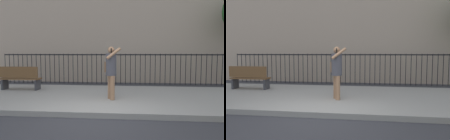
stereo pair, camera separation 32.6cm
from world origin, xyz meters
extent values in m
plane|color=#333338|center=(0.00, 0.00, 0.00)|extent=(60.00, 60.00, 0.00)
cube|color=gray|center=(0.00, 2.20, 0.07)|extent=(28.00, 4.40, 0.15)
cube|color=black|center=(0.00, 5.90, 1.55)|extent=(12.00, 0.04, 0.06)
cylinder|color=black|center=(-6.00, 5.90, 0.80)|extent=(0.03, 0.03, 1.60)
cylinder|color=black|center=(-5.74, 5.90, 0.80)|extent=(0.03, 0.03, 1.60)
cylinder|color=black|center=(-5.49, 5.90, 0.80)|extent=(0.03, 0.03, 1.60)
cylinder|color=black|center=(-5.23, 5.90, 0.80)|extent=(0.03, 0.03, 1.60)
cylinder|color=black|center=(-4.98, 5.90, 0.80)|extent=(0.03, 0.03, 1.60)
cylinder|color=black|center=(-4.72, 5.90, 0.80)|extent=(0.03, 0.03, 1.60)
cylinder|color=black|center=(-4.47, 5.90, 0.80)|extent=(0.03, 0.03, 1.60)
cylinder|color=black|center=(-4.21, 5.90, 0.80)|extent=(0.03, 0.03, 1.60)
cylinder|color=black|center=(-3.96, 5.90, 0.80)|extent=(0.03, 0.03, 1.60)
cylinder|color=black|center=(-3.70, 5.90, 0.80)|extent=(0.03, 0.03, 1.60)
cylinder|color=black|center=(-3.45, 5.90, 0.80)|extent=(0.03, 0.03, 1.60)
cylinder|color=black|center=(-3.19, 5.90, 0.80)|extent=(0.03, 0.03, 1.60)
cylinder|color=black|center=(-2.94, 5.90, 0.80)|extent=(0.03, 0.03, 1.60)
cylinder|color=black|center=(-2.68, 5.90, 0.80)|extent=(0.03, 0.03, 1.60)
cylinder|color=black|center=(-2.43, 5.90, 0.80)|extent=(0.03, 0.03, 1.60)
cylinder|color=black|center=(-2.17, 5.90, 0.80)|extent=(0.03, 0.03, 1.60)
cylinder|color=black|center=(-1.91, 5.90, 0.80)|extent=(0.03, 0.03, 1.60)
cylinder|color=black|center=(-1.66, 5.90, 0.80)|extent=(0.03, 0.03, 1.60)
cylinder|color=black|center=(-1.40, 5.90, 0.80)|extent=(0.03, 0.03, 1.60)
cylinder|color=black|center=(-1.15, 5.90, 0.80)|extent=(0.03, 0.03, 1.60)
cylinder|color=black|center=(-0.89, 5.90, 0.80)|extent=(0.03, 0.03, 1.60)
cylinder|color=black|center=(-0.64, 5.90, 0.80)|extent=(0.03, 0.03, 1.60)
cylinder|color=black|center=(-0.38, 5.90, 0.80)|extent=(0.03, 0.03, 1.60)
cylinder|color=black|center=(-0.13, 5.90, 0.80)|extent=(0.03, 0.03, 1.60)
cylinder|color=black|center=(0.13, 5.90, 0.80)|extent=(0.03, 0.03, 1.60)
cylinder|color=black|center=(0.38, 5.90, 0.80)|extent=(0.03, 0.03, 1.60)
cylinder|color=black|center=(0.64, 5.90, 0.80)|extent=(0.03, 0.03, 1.60)
cylinder|color=black|center=(0.89, 5.90, 0.80)|extent=(0.03, 0.03, 1.60)
cylinder|color=black|center=(1.15, 5.90, 0.80)|extent=(0.03, 0.03, 1.60)
cylinder|color=black|center=(1.40, 5.90, 0.80)|extent=(0.03, 0.03, 1.60)
cylinder|color=black|center=(1.66, 5.90, 0.80)|extent=(0.03, 0.03, 1.60)
cylinder|color=black|center=(1.91, 5.90, 0.80)|extent=(0.03, 0.03, 1.60)
cylinder|color=black|center=(2.17, 5.90, 0.80)|extent=(0.03, 0.03, 1.60)
cylinder|color=black|center=(2.43, 5.90, 0.80)|extent=(0.03, 0.03, 1.60)
cylinder|color=black|center=(2.68, 5.90, 0.80)|extent=(0.03, 0.03, 1.60)
cylinder|color=black|center=(2.94, 5.90, 0.80)|extent=(0.03, 0.03, 1.60)
cylinder|color=black|center=(3.19, 5.90, 0.80)|extent=(0.03, 0.03, 1.60)
cylinder|color=black|center=(3.45, 5.90, 0.80)|extent=(0.03, 0.03, 1.60)
cylinder|color=black|center=(3.70, 5.90, 0.80)|extent=(0.03, 0.03, 1.60)
cylinder|color=black|center=(3.96, 5.90, 0.80)|extent=(0.03, 0.03, 1.60)
cylinder|color=black|center=(4.21, 5.90, 0.80)|extent=(0.03, 0.03, 1.60)
cylinder|color=black|center=(4.47, 5.90, 0.80)|extent=(0.03, 0.03, 1.60)
cylinder|color=black|center=(4.72, 5.90, 0.80)|extent=(0.03, 0.03, 1.60)
cylinder|color=black|center=(4.98, 5.90, 0.80)|extent=(0.03, 0.03, 1.60)
cylinder|color=black|center=(5.23, 5.90, 0.80)|extent=(0.03, 0.03, 1.60)
cylinder|color=#936B4C|center=(0.35, 1.50, 0.53)|extent=(0.15, 0.15, 0.77)
cylinder|color=#936B4C|center=(0.25, 1.68, 0.53)|extent=(0.15, 0.15, 0.77)
cylinder|color=#3F3F47|center=(0.30, 1.59, 1.27)|extent=(0.46, 0.46, 0.70)
sphere|color=#936B4C|center=(0.30, 1.59, 1.73)|extent=(0.22, 0.22, 0.22)
cylinder|color=#936B4C|center=(0.39, 1.41, 1.62)|extent=(0.48, 0.31, 0.38)
cylinder|color=#936B4C|center=(0.21, 1.77, 1.25)|extent=(0.09, 0.09, 0.54)
cube|color=black|center=(0.32, 1.43, 1.71)|extent=(0.04, 0.07, 0.15)
cube|color=brown|center=(0.18, 1.82, 1.17)|extent=(0.27, 0.32, 0.34)
cube|color=brown|center=(-3.53, 3.03, 0.60)|extent=(1.60, 0.45, 0.05)
cube|color=brown|center=(-3.53, 2.84, 0.88)|extent=(1.60, 0.06, 0.44)
cube|color=#333338|center=(-4.23, 3.03, 0.35)|extent=(0.08, 0.41, 0.40)
cube|color=#333338|center=(-2.83, 3.03, 0.35)|extent=(0.08, 0.41, 0.40)
camera|label=1|loc=(0.95, -5.04, 1.63)|focal=33.60mm
camera|label=2|loc=(1.27, -5.01, 1.63)|focal=33.60mm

